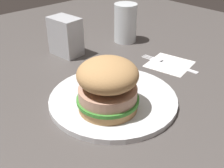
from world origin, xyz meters
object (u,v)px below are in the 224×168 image
sandwich (108,85)px  napkin_dispenser (66,36)px  fork (169,63)px  fries_pile (99,78)px  drink_glass (125,25)px  napkin (170,64)px  plate (112,98)px

sandwich → napkin_dispenser: bearing=70.7°
fork → sandwich: bearing=-169.3°
fries_pile → drink_glass: drink_glass is taller
napkin → plate: bearing=-174.3°
drink_glass → napkin_dispenser: 0.20m
napkin → drink_glass: 0.22m
fries_pile → fork: 0.22m
napkin → napkin_dispenser: 0.31m
fries_pile → napkin_dispenser: bearing=77.2°
drink_glass → sandwich: bearing=-139.9°
napkin → fork: 0.00m
napkin → drink_glass: bearing=81.1°
fork → drink_glass: drink_glass is taller
sandwich → napkin: bearing=10.4°
sandwich → fries_pile: (0.06, 0.10, -0.05)m
napkin_dispenser → sandwich: bearing=-26.0°
plate → napkin_dispenser: bearing=75.7°
sandwich → napkin: 0.28m
plate → drink_glass: drink_glass is taller
fork → napkin_dispenser: (-0.17, 0.25, 0.05)m
napkin → sandwich: bearing=-169.6°
napkin → napkin_dispenser: napkin_dispenser is taller
fries_pile → plate: bearing=-108.4°
napkin_dispenser → fork: bearing=27.3°
fries_pile → fork: (0.21, -0.05, -0.01)m
fries_pile → drink_glass: (0.25, 0.16, 0.04)m
plate → fork: plate is taller
fork → napkin_dispenser: 0.30m
fries_pile → napkin: fries_pile is taller
plate → sandwich: sandwich is taller
drink_glass → fork: bearing=-99.0°
sandwich → napkin: (0.27, 0.05, -0.06)m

